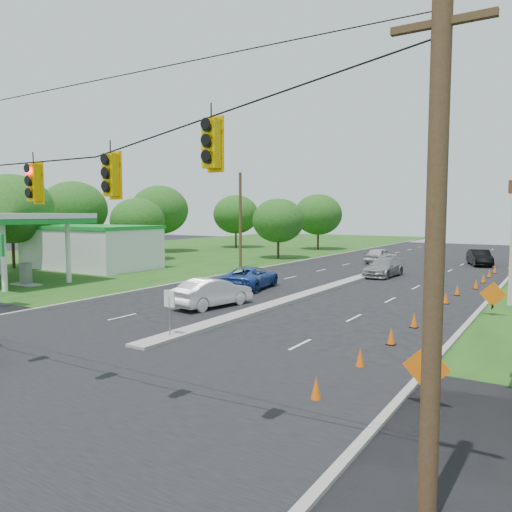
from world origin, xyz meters
The scene contains 35 objects.
ground centered at (0.00, 0.00, 0.00)m, with size 160.00×160.00×0.00m, color black.
grass_left centered at (-30.00, 20.00, 0.00)m, with size 40.00×160.00×0.06m, color #1E4714.
cross_street centered at (0.00, 0.00, 0.00)m, with size 160.00×14.00×0.02m, color black.
curb_left centered at (-10.10, 30.00, 0.00)m, with size 0.25×110.00×0.16m, color gray.
curb_right centered at (10.10, 30.00, 0.00)m, with size 0.25×110.00×0.16m, color gray.
median centered at (0.00, 21.00, 0.00)m, with size 1.00×34.00×0.18m, color gray.
median_sign centered at (0.00, 6.00, 1.46)m, with size 0.55×0.06×2.05m.
signal_span centered at (-0.05, -1.00, 4.97)m, with size 25.60×0.32×9.00m.
utility_pole_far_left centered at (-12.50, 30.00, 4.50)m, with size 0.28×0.28×9.00m, color #422D1C.
gas_station centered at (-23.64, 20.24, 2.58)m, with size 18.40×19.70×5.20m.
cone_0 centered at (8.07, 3.00, 0.35)m, with size 0.32×0.32×0.70m, color #E65A0C.
cone_1 centered at (8.07, 6.50, 0.35)m, with size 0.32×0.32×0.70m, color #E65A0C.
cone_2 centered at (8.07, 10.00, 0.35)m, with size 0.32×0.32×0.70m, color #E65A0C.
cone_3 centered at (8.07, 13.50, 0.35)m, with size 0.32×0.32×0.70m, color #E65A0C.
cone_4 centered at (8.07, 17.00, 0.35)m, with size 0.32×0.32×0.70m, color #E65A0C.
cone_5 centered at (8.07, 20.50, 0.35)m, with size 0.32×0.32×0.70m, color #E65A0C.
cone_6 centered at (8.07, 24.00, 0.35)m, with size 0.32×0.32×0.70m, color #E65A0C.
cone_7 centered at (8.67, 27.50, 0.35)m, with size 0.32×0.32×0.70m, color #E65A0C.
cone_8 centered at (8.67, 31.00, 0.35)m, with size 0.32×0.32×0.70m, color #E65A0C.
cone_9 centered at (8.67, 34.50, 0.35)m, with size 0.32×0.32×0.70m, color #E65A0C.
cone_10 centered at (8.67, 38.00, 0.35)m, with size 0.32×0.32×0.70m, color #E65A0C.
work_sign_0 centered at (10.80, 4.00, 1.09)m, with size 1.27×0.58×1.37m.
work_sign_1 centered at (10.80, 18.00, 1.09)m, with size 1.27×0.58×1.37m.
tree_1 centered at (-30.00, 18.00, 5.58)m, with size 7.56×7.56×8.82m.
tree_2 centered at (-26.00, 30.00, 4.34)m, with size 5.88×5.88×6.86m.
tree_3 centered at (-32.00, 40.00, 5.58)m, with size 7.56×7.56×8.82m.
tree_4 centered at (-28.00, 52.00, 4.96)m, with size 6.72×6.72×7.84m.
tree_5 centered at (-14.00, 40.00, 4.34)m, with size 5.88×5.88×6.86m.
tree_6 centered at (-16.00, 55.00, 4.96)m, with size 6.72×6.72×7.84m.
tree_14 centered at (-34.00, 28.00, 5.58)m, with size 7.56×7.56×8.82m.
white_sedan centered at (-2.82, 12.70, 0.80)m, with size 1.70×4.88×1.61m, color silver.
blue_pickup centered at (-4.67, 19.54, 0.77)m, with size 2.54×5.52×1.53m, color #224190.
silver_car_far centered at (1.17, 30.63, 0.74)m, with size 2.08×5.11×1.48m, color gray.
silver_car_oncoming centered at (-2.47, 41.22, 0.79)m, with size 1.87×4.64×1.58m, color #BBBBBB.
dark_car_receding centered at (6.61, 44.05, 0.80)m, with size 1.69×4.85×1.60m, color black.
Camera 1 is at (13.80, -9.36, 5.25)m, focal length 35.00 mm.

